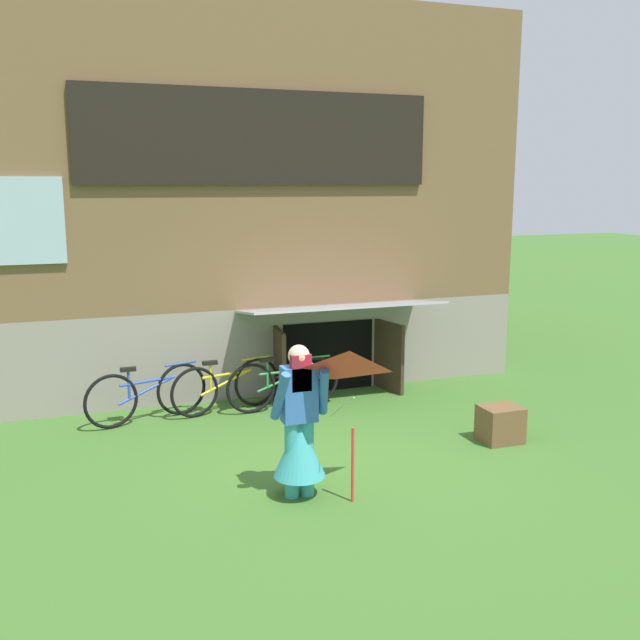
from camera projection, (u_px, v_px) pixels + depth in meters
The scene contains 8 objects.
ground_plane at pixel (335, 472), 7.84m from camera, with size 60.00×60.00×0.00m, color #3D6B28.
log_house at pixel (220, 198), 12.64m from camera, with size 8.28×6.63×5.65m.
person at pixel (299, 434), 7.12m from camera, with size 0.61×0.52×1.55m.
kite at pixel (349, 393), 6.59m from camera, with size 0.96×1.05×1.44m.
bicycle_green at pixel (283, 383), 9.96m from camera, with size 1.65×0.16×0.75m.
bicycle_yellow at pixel (226, 386), 9.86m from camera, with size 1.59×0.45×0.74m.
bicycle_blue at pixel (147, 394), 9.44m from camera, with size 1.63×0.51×0.77m.
wooden_crate at pixel (500, 424), 8.74m from camera, with size 0.48×0.41×0.44m, color brown.
Camera 1 is at (-2.62, -6.91, 3.08)m, focal length 40.60 mm.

